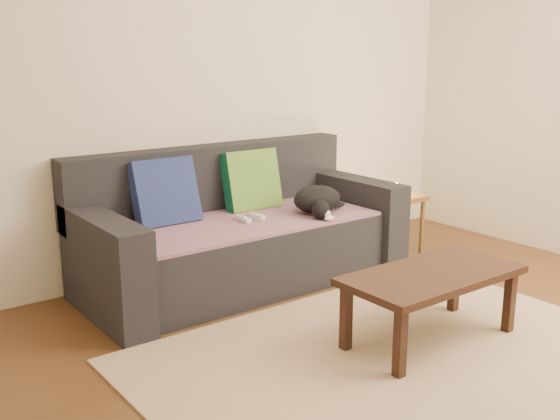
{
  "coord_description": "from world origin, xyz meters",
  "views": [
    {
      "loc": [
        -2.26,
        -1.87,
        1.49
      ],
      "look_at": [
        0.05,
        1.2,
        0.55
      ],
      "focal_mm": 42.0,
      "sensor_mm": 36.0,
      "label": 1
    }
  ],
  "objects": [
    {
      "name": "coffee_table",
      "position": [
        0.28,
        0.2,
        0.34
      ],
      "size": [
        0.96,
        0.48,
        0.39
      ],
      "color": "black",
      "rests_on": "rug"
    },
    {
      "name": "cat",
      "position": [
        0.47,
        1.34,
        0.53
      ],
      "size": [
        0.44,
        0.42,
        0.18
      ],
      "rotation": [
        0.0,
        0.0,
        0.39
      ],
      "color": "black",
      "rests_on": "throw_blanket"
    },
    {
      "name": "candle",
      "position": [
        1.3,
        1.41,
        0.48
      ],
      "size": [
        0.06,
        0.06,
        0.09
      ],
      "color": "beige",
      "rests_on": "side_table"
    },
    {
      "name": "sofa",
      "position": [
        0.0,
        1.57,
        0.31
      ],
      "size": [
        2.1,
        0.94,
        0.87
      ],
      "color": "#232328",
      "rests_on": "ground"
    },
    {
      "name": "rug",
      "position": [
        0.0,
        0.15,
        0.01
      ],
      "size": [
        2.5,
        1.8,
        0.01
      ],
      "primitive_type": "cube",
      "color": "tan",
      "rests_on": "ground"
    },
    {
      "name": "cushion_green",
      "position": [
        0.21,
        1.74,
        0.63
      ],
      "size": [
        0.4,
        0.19,
        0.42
      ],
      "primitive_type": "cube",
      "rotation": [
        -0.22,
        0.0,
        0.0
      ],
      "color": "#0E5B3A",
      "rests_on": "throw_blanket"
    },
    {
      "name": "wii_remote_b",
      "position": [
        0.06,
        1.47,
        0.46
      ],
      "size": [
        0.04,
        0.15,
        0.03
      ],
      "primitive_type": "cube",
      "rotation": [
        0.0,
        0.0,
        1.6
      ],
      "color": "white",
      "rests_on": "throw_blanket"
    },
    {
      "name": "back_wall",
      "position": [
        0.0,
        2.0,
        1.3
      ],
      "size": [
        4.5,
        0.04,
        2.6
      ],
      "primitive_type": "cube",
      "color": "beige",
      "rests_on": "ground"
    },
    {
      "name": "side_table",
      "position": [
        1.3,
        1.41,
        0.37
      ],
      "size": [
        0.35,
        0.35,
        0.44
      ],
      "color": "brown",
      "rests_on": "ground"
    },
    {
      "name": "throw_blanket",
      "position": [
        0.0,
        1.48,
        0.43
      ],
      "size": [
        1.66,
        0.74,
        0.02
      ],
      "primitive_type": "cube",
      "color": "#4D2C53",
      "rests_on": "sofa"
    },
    {
      "name": "ground",
      "position": [
        0.0,
        0.0,
        0.0
      ],
      "size": [
        4.5,
        4.5,
        0.0
      ],
      "primitive_type": "plane",
      "color": "brown",
      "rests_on": "ground"
    },
    {
      "name": "wii_remote_a",
      "position": [
        -0.04,
        1.46,
        0.46
      ],
      "size": [
        0.05,
        0.15,
        0.03
      ],
      "primitive_type": "cube",
      "rotation": [
        0.0,
        0.0,
        1.47
      ],
      "color": "white",
      "rests_on": "throw_blanket"
    },
    {
      "name": "cushion_navy",
      "position": [
        -0.44,
        1.74,
        0.63
      ],
      "size": [
        0.41,
        0.22,
        0.43
      ],
      "primitive_type": "cube",
      "rotation": [
        -0.3,
        0.0,
        0.0
      ],
      "color": "#131454",
      "rests_on": "throw_blanket"
    }
  ]
}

